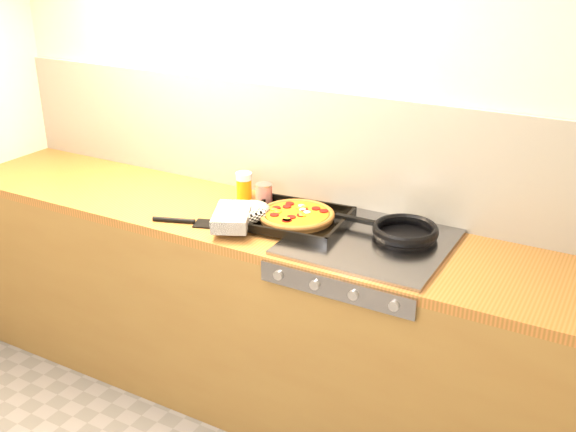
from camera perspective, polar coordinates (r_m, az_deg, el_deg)
The scene contains 9 objects.
room_shell at distance 2.95m, azimuth 1.23°, elevation 5.99°, with size 3.20×3.20×3.20m.
counter_run at distance 3.01m, azimuth -1.49°, elevation -8.30°, with size 3.20×0.62×0.90m.
stovetop at distance 2.62m, azimuth 6.92°, elevation -2.22°, with size 0.60×0.56×0.02m, color gray.
pizza_on_tray at distance 2.74m, azimuth -0.74°, elevation 0.02°, with size 0.53×0.49×0.07m.
frying_pan at distance 2.65m, azimuth 9.79°, elevation -1.32°, with size 0.43×0.26×0.04m.
tomato_can at distance 2.93m, azimuth -2.06°, elevation 1.76°, with size 0.09×0.09×0.10m.
juice_glass at distance 3.02m, azimuth -3.75°, elevation 2.61°, with size 0.09×0.09×0.12m.
wooden_spoon at distance 2.90m, azimuth 1.29°, elevation 0.60°, with size 0.30×0.06×0.02m.
black_spatula at distance 2.81m, azimuth -8.51°, elevation -0.47°, with size 0.28×0.14×0.02m.
Camera 1 is at (1.32, -1.11, 2.01)m, focal length 42.00 mm.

